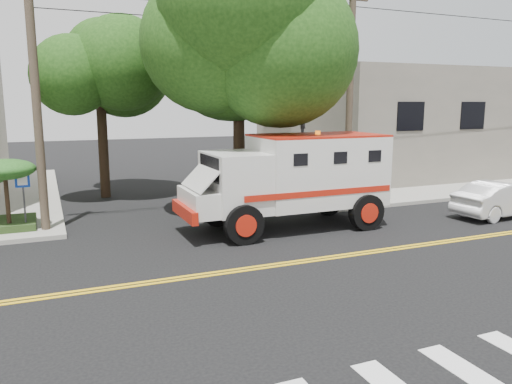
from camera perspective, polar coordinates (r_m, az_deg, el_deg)
name	(u,v)px	position (r m, az deg, el deg)	size (l,w,h in m)	color
ground	(274,265)	(13.50, 2.12, -8.39)	(100.00, 100.00, 0.00)	black
sidewalk_ne	(380,172)	(31.72, 13.97, 2.21)	(17.00, 17.00, 0.15)	gray
building_right	(397,121)	(32.77, 15.79, 7.78)	(14.00, 12.00, 6.00)	#676258
utility_pole_left	(36,96)	(17.58, -23.85, 9.98)	(0.28, 0.28, 9.00)	#382D23
utility_pole_right	(350,98)	(21.31, 10.65, 10.54)	(0.28, 0.28, 9.00)	#382D23
tree_main	(252,23)	(19.48, -0.45, 18.74)	(6.08, 5.70, 9.85)	black
tree_left	(107,70)	(23.58, -16.65, 13.24)	(4.48, 4.20, 7.70)	black
tree_right	(297,72)	(30.92, 4.73, 13.46)	(4.80, 4.50, 8.20)	black
traffic_signal	(302,156)	(19.62, 5.29, 4.07)	(0.15, 0.18, 3.60)	#3F3F42
accessibility_sign	(23,194)	(18.01, -25.04, -0.16)	(0.45, 0.10, 2.02)	#3F3F42
armored_truck	(294,176)	(17.16, 4.32, 1.88)	(7.09, 2.90, 3.22)	silver
parked_sedan	(502,199)	(21.20, 26.28, -0.73)	(1.43, 4.10, 1.35)	silver
pedestrian_a	(340,184)	(20.55, 9.55, 0.89)	(0.64, 0.42, 1.77)	gray
pedestrian_b	(357,180)	(21.68, 11.48, 1.37)	(0.88, 0.69, 1.82)	gray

